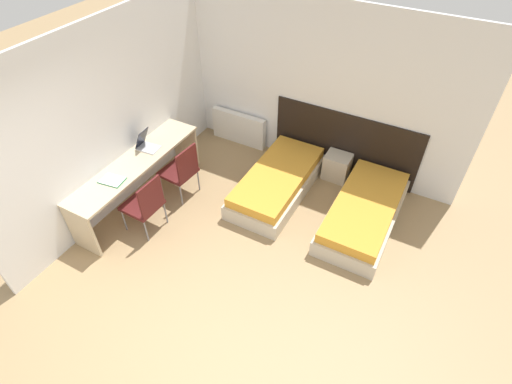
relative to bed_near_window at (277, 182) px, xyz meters
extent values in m
plane|color=#9E7F56|center=(0.00, -2.79, -0.20)|extent=(20.00, 20.00, 0.00)
cube|color=white|center=(0.00, 1.03, 1.15)|extent=(5.03, 0.05, 2.70)
cube|color=white|center=(-2.04, -0.90, 1.15)|extent=(0.05, 4.80, 2.70)
cube|color=black|center=(0.70, 0.99, 0.35)|extent=(2.39, 0.03, 1.09)
cube|color=beige|center=(0.00, 0.00, -0.07)|extent=(0.89, 1.91, 0.25)
cube|color=gold|center=(0.00, 0.00, 0.13)|extent=(0.81, 1.83, 0.15)
cube|color=beige|center=(1.40, 0.00, -0.07)|extent=(0.89, 1.91, 0.25)
cube|color=gold|center=(1.40, 0.00, 0.13)|extent=(0.81, 1.83, 0.15)
cube|color=beige|center=(0.70, 0.79, 0.03)|extent=(0.41, 0.34, 0.44)
cube|color=silver|center=(-1.23, 0.91, 0.10)|extent=(1.05, 0.12, 0.59)
cube|color=#C6B28E|center=(-1.74, -1.17, 0.54)|extent=(0.54, 2.35, 0.04)
cube|color=#C6B28E|center=(-1.74, -2.32, 0.16)|extent=(0.48, 0.04, 0.72)
cube|color=#C6B28E|center=(-1.74, -0.01, 0.16)|extent=(0.48, 0.04, 0.72)
cube|color=#511919|center=(-1.33, -0.75, 0.23)|extent=(0.51, 0.51, 0.05)
cube|color=#511919|center=(-1.11, -0.77, 0.49)|extent=(0.06, 0.43, 0.47)
cylinder|color=slate|center=(-1.56, -0.94, 0.00)|extent=(0.02, 0.02, 0.40)
cylinder|color=slate|center=(-1.52, -0.53, 0.00)|extent=(0.02, 0.02, 0.40)
cylinder|color=slate|center=(-1.14, -0.97, 0.00)|extent=(0.02, 0.02, 0.40)
cylinder|color=slate|center=(-1.11, -0.56, 0.00)|extent=(0.02, 0.02, 0.40)
cube|color=#511919|center=(-1.33, -1.59, 0.23)|extent=(0.49, 0.49, 0.05)
cube|color=#511919|center=(-1.11, -1.59, 0.49)|extent=(0.04, 0.43, 0.47)
cylinder|color=slate|center=(-1.55, -1.79, 0.00)|extent=(0.02, 0.02, 0.40)
cylinder|color=slate|center=(-1.53, -1.37, 0.00)|extent=(0.02, 0.02, 0.40)
cylinder|color=slate|center=(-1.13, -1.80, 0.00)|extent=(0.02, 0.02, 0.40)
cylinder|color=slate|center=(-1.12, -1.39, 0.00)|extent=(0.02, 0.02, 0.40)
cube|color=silver|center=(-1.77, -0.82, 0.57)|extent=(0.34, 0.25, 0.02)
cube|color=black|center=(-1.86, -0.83, 0.72)|extent=(0.16, 0.24, 0.29)
cube|color=#236B3D|center=(-1.73, -1.64, 0.57)|extent=(0.36, 0.28, 0.01)
cube|color=white|center=(-1.73, -1.64, 0.57)|extent=(0.34, 0.26, 0.01)
camera|label=1|loc=(1.98, -4.33, 4.12)|focal=28.00mm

